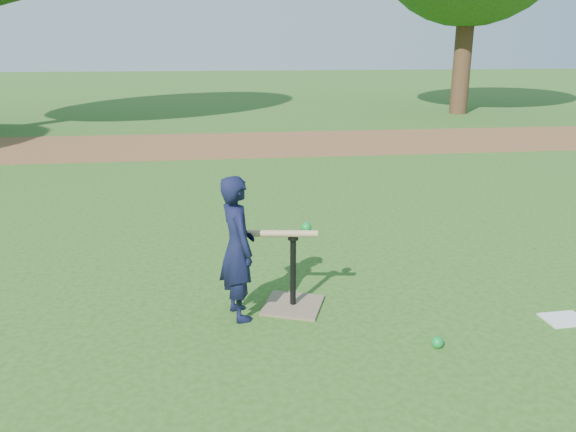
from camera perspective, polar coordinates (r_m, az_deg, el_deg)
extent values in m
plane|color=#285116|center=(4.41, 1.38, -9.45)|extent=(80.00, 80.00, 0.00)
cube|color=brown|center=(11.58, -4.31, 7.31)|extent=(24.00, 3.00, 0.01)
imported|color=black|center=(4.11, -5.16, -3.27)|extent=(0.36, 0.45, 1.08)
sphere|color=#0C892E|center=(4.01, 14.93, -12.30)|extent=(0.08, 0.08, 0.08)
cube|color=silver|center=(4.72, 26.24, -9.39)|extent=(0.31, 0.24, 0.01)
cube|color=#75624A|center=(4.45, 0.51, -9.04)|extent=(0.55, 0.55, 0.02)
cylinder|color=black|center=(4.33, 0.52, -5.60)|extent=(0.05, 0.05, 0.55)
cylinder|color=black|center=(4.22, 0.53, -2.03)|extent=(0.08, 0.08, 0.06)
cylinder|color=tan|center=(4.18, -1.06, -1.79)|extent=(0.60, 0.14, 0.05)
sphere|color=tan|center=(4.12, -5.15, -2.14)|extent=(0.06, 0.06, 0.06)
sphere|color=#0C892E|center=(4.23, 1.87, -1.16)|extent=(0.08, 0.08, 0.08)
cylinder|color=#382316|center=(17.41, 17.34, 15.53)|extent=(0.50, 0.50, 3.42)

